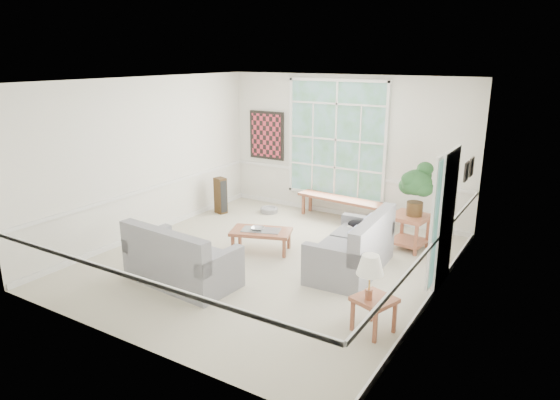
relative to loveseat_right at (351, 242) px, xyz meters
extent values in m
cube|color=#B6AE98|center=(-1.33, -0.38, -0.49)|extent=(5.50, 6.00, 0.01)
cube|color=white|center=(-1.33, -0.38, 2.52)|extent=(5.50, 6.00, 0.02)
cube|color=silver|center=(-1.33, 2.62, 1.02)|extent=(5.50, 0.02, 3.00)
cube|color=silver|center=(-1.33, -3.38, 1.02)|extent=(5.50, 0.02, 3.00)
cube|color=silver|center=(-4.08, -0.38, 1.02)|extent=(0.02, 6.00, 3.00)
cube|color=silver|center=(1.42, -0.38, 1.02)|extent=(0.02, 6.00, 3.00)
cube|color=white|center=(-1.53, 2.58, 1.17)|extent=(2.30, 0.08, 2.40)
cube|color=white|center=(1.38, 0.22, 0.57)|extent=(0.08, 0.90, 2.10)
cube|color=white|center=(1.38, -0.41, 0.67)|extent=(0.08, 0.26, 1.90)
cube|color=maroon|center=(-3.28, 2.57, 1.12)|extent=(0.90, 0.06, 1.10)
cube|color=black|center=(1.38, 1.37, 1.07)|extent=(0.04, 0.26, 0.32)
cube|color=black|center=(1.38, 1.77, 1.07)|extent=(0.04, 0.26, 0.32)
cube|color=gray|center=(0.00, 0.00, 0.00)|extent=(1.02, 1.83, 0.96)
cube|color=gray|center=(-2.02, -1.74, -0.01)|extent=(1.79, 1.02, 0.94)
cube|color=brown|center=(-1.69, -0.07, -0.29)|extent=(1.19, 0.90, 0.39)
imported|color=#A1A1A6|center=(-1.74, -0.11, -0.05)|extent=(0.35, 0.35, 0.07)
cube|color=brown|center=(-1.17, 2.27, -0.24)|extent=(2.08, 0.59, 0.48)
cube|color=brown|center=(0.51, 1.44, -0.17)|extent=(0.71, 0.71, 0.63)
cube|color=brown|center=(1.01, -1.58, -0.25)|extent=(0.59, 0.59, 0.47)
cylinder|color=gray|center=(-2.80, 1.92, -0.42)|extent=(0.45, 0.45, 0.12)
cube|color=#3C2712|center=(-3.69, 1.33, -0.08)|extent=(0.30, 0.26, 0.80)
ellipsoid|color=black|center=(-0.14, 0.62, 0.10)|extent=(0.46, 0.40, 0.18)
camera|label=1|loc=(2.95, -6.99, 2.90)|focal=32.00mm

